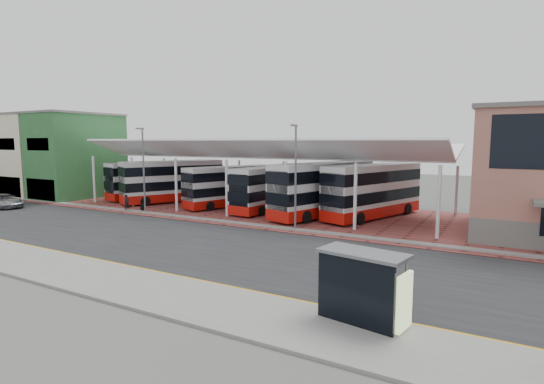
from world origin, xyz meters
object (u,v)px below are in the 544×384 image
(bus_4, at_px, (323,190))
(pedestrian, at_px, (127,203))
(bus_0, at_px, (151,180))
(bus_3, at_px, (271,189))
(bus_5, at_px, (373,191))
(bus_shelter, at_px, (366,281))
(silver_car, at_px, (4,201))
(bus_2, at_px, (230,186))
(bus_1, at_px, (173,182))

(bus_4, relative_size, pedestrian, 7.44)
(bus_0, bearing_deg, bus_3, 11.78)
(bus_5, xyz_separation_m, pedestrian, (-21.79, -8.42, -1.54))
(bus_shelter, bearing_deg, pedestrian, 163.36)
(pedestrian, bearing_deg, bus_4, -71.05)
(bus_4, bearing_deg, bus_0, -166.46)
(bus_0, height_order, bus_shelter, bus_0)
(bus_shelter, bearing_deg, bus_5, 115.36)
(bus_4, distance_m, pedestrian, 19.00)
(bus_0, distance_m, silver_car, 15.12)
(bus_5, height_order, pedestrian, bus_5)
(bus_0, height_order, pedestrian, bus_0)
(bus_5, relative_size, bus_shelter, 3.36)
(bus_2, relative_size, bus_4, 0.86)
(bus_1, distance_m, bus_3, 12.35)
(bus_2, distance_m, silver_car, 23.34)
(bus_0, bearing_deg, bus_1, -0.82)
(pedestrian, bearing_deg, silver_car, 106.64)
(bus_4, xyz_separation_m, bus_5, (4.16, 1.52, -0.06))
(bus_2, bearing_deg, bus_shelter, -25.99)
(bus_5, relative_size, silver_car, 2.35)
(silver_car, bearing_deg, bus_3, -60.24)
(bus_4, relative_size, silver_car, 2.42)
(bus_1, bearing_deg, bus_shelter, -10.09)
(bus_0, relative_size, bus_shelter, 3.11)
(bus_1, height_order, pedestrian, bus_1)
(bus_0, height_order, bus_3, bus_0)
(bus_4, height_order, bus_shelter, bus_4)
(bus_2, height_order, bus_5, bus_5)
(bus_3, distance_m, pedestrian, 14.10)
(bus_4, distance_m, bus_shelter, 23.29)
(bus_shelter, bearing_deg, bus_2, 144.28)
(bus_4, relative_size, bus_shelter, 3.46)
(bus_1, distance_m, bus_2, 7.42)
(bus_2, xyz_separation_m, bus_4, (10.71, -0.64, 0.33))
(bus_shelter, bearing_deg, bus_1, 153.48)
(silver_car, relative_size, bus_shelter, 1.43)
(bus_2, height_order, silver_car, bus_2)
(bus_3, bearing_deg, bus_shelter, -48.48)
(bus_0, distance_m, bus_4, 22.64)
(bus_2, distance_m, bus_4, 10.73)
(bus_3, distance_m, bus_shelter, 26.83)
(bus_0, distance_m, bus_3, 16.85)
(bus_0, relative_size, bus_5, 0.92)
(bus_3, height_order, bus_4, bus_4)
(bus_5, relative_size, pedestrian, 7.23)
(bus_0, xyz_separation_m, bus_2, (11.89, -0.67, -0.08))
(bus_1, relative_size, bus_shelter, 3.21)
(bus_5, bearing_deg, bus_3, -156.26)
(bus_3, bearing_deg, bus_2, -176.06)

